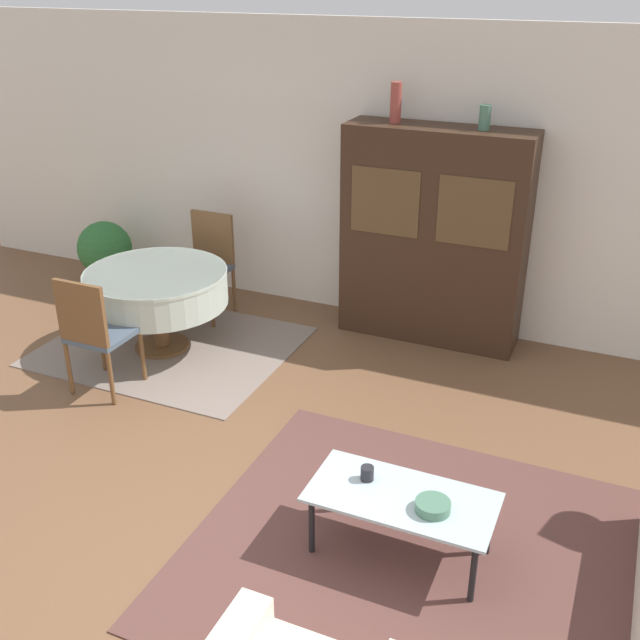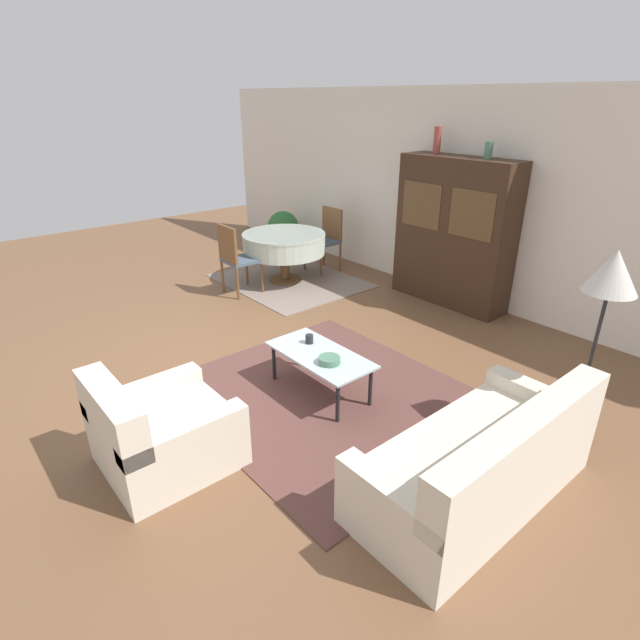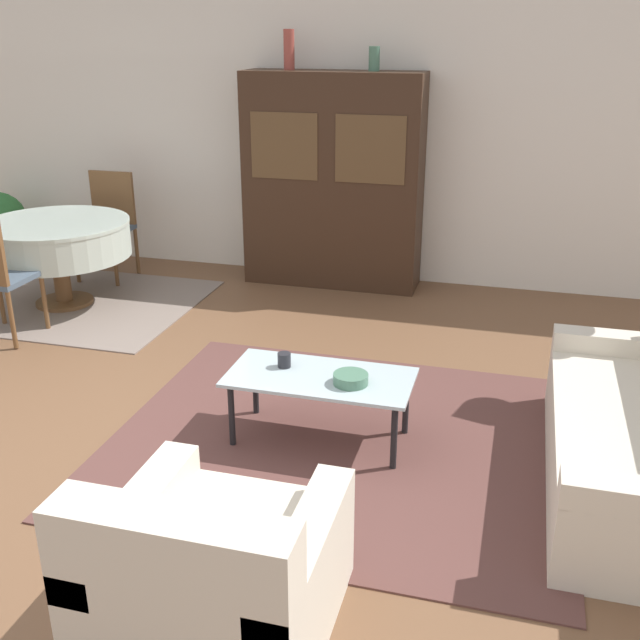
{
  "view_description": "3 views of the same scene",
  "coord_description": "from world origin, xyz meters",
  "views": [
    {
      "loc": [
        2.0,
        -2.72,
        3.08
      ],
      "look_at": [
        0.2,
        1.4,
        0.95
      ],
      "focal_mm": 42.0,
      "sensor_mm": 36.0,
      "label": 1
    },
    {
      "loc": [
        4.17,
        -2.08,
        2.56
      ],
      "look_at": [
        1.08,
        0.53,
        0.75
      ],
      "focal_mm": 28.0,
      "sensor_mm": 36.0,
      "label": 2
    },
    {
      "loc": [
        2.09,
        -3.14,
        2.25
      ],
      "look_at": [
        1.08,
        0.53,
        0.75
      ],
      "focal_mm": 42.0,
      "sensor_mm": 36.0,
      "label": 3
    }
  ],
  "objects": [
    {
      "name": "ground_plane",
      "position": [
        0.0,
        0.0,
        0.0
      ],
      "size": [
        14.0,
        14.0,
        0.0
      ],
      "primitive_type": "plane",
      "color": "brown"
    },
    {
      "name": "wall_back",
      "position": [
        0.0,
        3.63,
        1.35
      ],
      "size": [
        10.0,
        0.06,
        2.7
      ],
      "color": "silver",
      "rests_on": "ground_plane"
    },
    {
      "name": "area_rug",
      "position": [
        1.2,
        0.53,
        0.01
      ],
      "size": [
        2.6,
        2.31,
        0.01
      ],
      "color": "brown",
      "rests_on": "ground_plane"
    },
    {
      "name": "dining_rug",
      "position": [
        -1.6,
        2.19,
        0.01
      ],
      "size": [
        2.11,
        1.72,
        0.01
      ],
      "color": "gray",
      "rests_on": "ground_plane"
    },
    {
      "name": "armchair",
      "position": [
        1.09,
        -1.03,
        0.28
      ],
      "size": [
        0.87,
        0.92,
        0.78
      ],
      "color": "beige",
      "rests_on": "ground_plane"
    },
    {
      "name": "coffee_table",
      "position": [
        1.08,
        0.53,
        0.37
      ],
      "size": [
        1.05,
        0.51,
        0.4
      ],
      "color": "black",
      "rests_on": "area_rug"
    },
    {
      "name": "display_cabinet",
      "position": [
        0.43,
        3.35,
        0.95
      ],
      "size": [
        1.59,
        0.46,
        1.89
      ],
      "color": "#382316",
      "rests_on": "ground_plane"
    },
    {
      "name": "dining_table",
      "position": [
        -1.66,
        2.14,
        0.58
      ],
      "size": [
        1.22,
        1.22,
        0.72
      ],
      "color": "brown",
      "rests_on": "dining_rug"
    },
    {
      "name": "dining_chair_far",
      "position": [
        -1.66,
        2.97,
        0.56
      ],
      "size": [
        0.44,
        0.44,
        0.98
      ],
      "rotation": [
        0.0,
        0.0,
        3.14
      ],
      "color": "brown",
      "rests_on": "dining_rug"
    },
    {
      "name": "cup",
      "position": [
        0.85,
        0.59,
        0.45
      ],
      "size": [
        0.08,
        0.08,
        0.09
      ],
      "color": "#232328",
      "rests_on": "coffee_table"
    },
    {
      "name": "bowl",
      "position": [
        1.27,
        0.48,
        0.44
      ],
      "size": [
        0.19,
        0.19,
        0.06
      ],
      "color": "#4C7A60",
      "rests_on": "coffee_table"
    },
    {
      "name": "vase_tall",
      "position": [
        0.03,
        3.35,
        2.06
      ],
      "size": [
        0.09,
        0.09,
        0.33
      ],
      "color": "#9E4238",
      "rests_on": "display_cabinet"
    },
    {
      "name": "vase_short",
      "position": [
        0.77,
        3.35,
        1.99
      ],
      "size": [
        0.09,
        0.09,
        0.2
      ],
      "color": "#4C7A60",
      "rests_on": "display_cabinet"
    }
  ]
}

